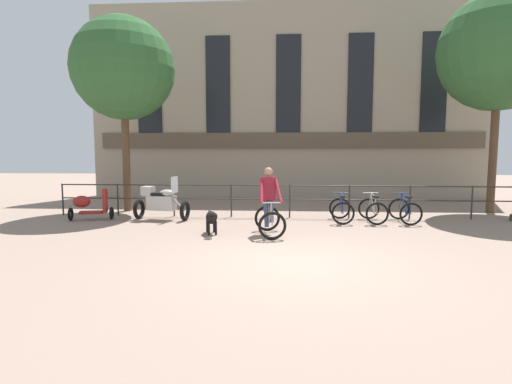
{
  "coord_description": "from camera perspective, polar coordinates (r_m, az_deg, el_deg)",
  "views": [
    {
      "loc": [
        -0.23,
        -7.46,
        2.09
      ],
      "look_at": [
        -0.92,
        2.86,
        1.05
      ],
      "focal_mm": 28.0,
      "sensor_mm": 36.0,
      "label": 1
    }
  ],
  "objects": [
    {
      "name": "parked_motorcycle",
      "position": [
        12.61,
        -13.41,
        -1.37
      ],
      "size": [
        1.73,
        0.87,
        1.35
      ],
      "rotation": [
        0.0,
        0.0,
        1.42
      ],
      "color": "black",
      "rests_on": "ground_plane"
    },
    {
      "name": "cyclist_with_bike",
      "position": [
        10.13,
        1.88,
        -1.78
      ],
      "size": [
        0.84,
        1.26,
        1.7
      ],
      "rotation": [
        0.0,
        0.0,
        0.15
      ],
      "color": "black",
      "rests_on": "ground_plane"
    },
    {
      "name": "tree_canalside_left",
      "position": [
        15.1,
        -18.43,
        16.31
      ],
      "size": [
        3.51,
        3.51,
        6.71
      ],
      "color": "brown",
      "rests_on": "ground_plane"
    },
    {
      "name": "canal_railing",
      "position": [
        12.74,
        4.84,
        -0.5
      ],
      "size": [
        15.05,
        0.05,
        1.05
      ],
      "color": "#2D2B28",
      "rests_on": "ground_plane"
    },
    {
      "name": "parked_bicycle_mid_left",
      "position": [
        12.43,
        16.36,
        -2.5
      ],
      "size": [
        0.68,
        1.12,
        0.86
      ],
      "rotation": [
        0.0,
        0.0,
        3.16
      ],
      "color": "black",
      "rests_on": "ground_plane"
    },
    {
      "name": "parked_scooter",
      "position": [
        13.26,
        -22.7,
        -1.76
      ],
      "size": [
        1.34,
        0.68,
        0.96
      ],
      "rotation": [
        0.0,
        0.0,
        1.8
      ],
      "color": "black",
      "rests_on": "ground_plane"
    },
    {
      "name": "parked_bicycle_mid_right",
      "position": [
        12.66,
        20.49,
        -2.48
      ],
      "size": [
        0.7,
        1.13,
        0.86
      ],
      "rotation": [
        0.0,
        0.0,
        3.18
      ],
      "color": "black",
      "rests_on": "ground_plane"
    },
    {
      "name": "tree_canalside_right",
      "position": [
        16.23,
        31.41,
        16.72
      ],
      "size": [
        3.92,
        3.92,
        7.38
      ],
      "color": "brown",
      "rests_on": "ground_plane"
    },
    {
      "name": "building_facade",
      "position": [
        18.58,
        4.62,
        12.67
      ],
      "size": [
        18.0,
        0.72,
        8.7
      ],
      "color": "gray",
      "rests_on": "ground_plane"
    },
    {
      "name": "dog",
      "position": [
        10.21,
        -6.35,
        -3.71
      ],
      "size": [
        0.44,
        0.98,
        0.61
      ],
      "rotation": [
        0.0,
        0.0,
        0.3
      ],
      "color": "black",
      "rests_on": "ground_plane"
    },
    {
      "name": "ground_plane",
      "position": [
        7.75,
        5.47,
        -9.94
      ],
      "size": [
        60.0,
        60.0,
        0.0
      ],
      "primitive_type": "plane",
      "color": "gray"
    },
    {
      "name": "parked_bicycle_near_lamp",
      "position": [
        12.26,
        12.09,
        -2.51
      ],
      "size": [
        0.71,
        1.14,
        0.86
      ],
      "rotation": [
        0.0,
        0.0,
        3.1
      ],
      "color": "black",
      "rests_on": "ground_plane"
    }
  ]
}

